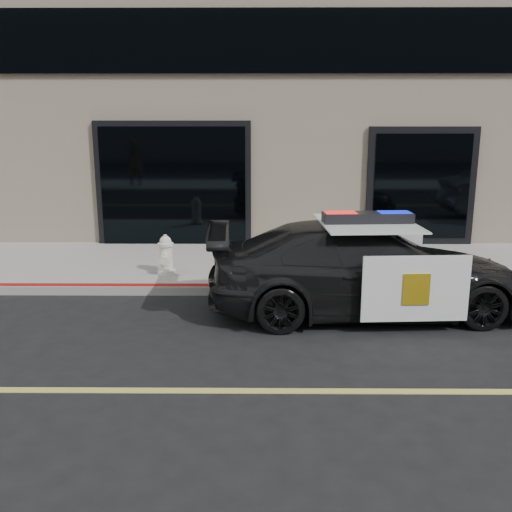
{
  "coord_description": "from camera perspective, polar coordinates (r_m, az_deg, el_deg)",
  "views": [
    {
      "loc": [
        0.94,
        -5.74,
        2.92
      ],
      "look_at": [
        0.87,
        2.2,
        1.0
      ],
      "focal_mm": 40.0,
      "sensor_mm": 36.0,
      "label": 1
    }
  ],
  "objects": [
    {
      "name": "ground",
      "position": [
        6.51,
        -8.08,
        -13.22
      ],
      "size": [
        120.0,
        120.0,
        0.0
      ],
      "primitive_type": "plane",
      "color": "black",
      "rests_on": "ground"
    },
    {
      "name": "sidewalk_n",
      "position": [
        11.39,
        -4.28,
        -0.9
      ],
      "size": [
        60.0,
        3.5,
        0.15
      ],
      "primitive_type": "cube",
      "color": "gray",
      "rests_on": "ground"
    },
    {
      "name": "police_car",
      "position": [
        8.82,
        10.87,
        -1.21
      ],
      "size": [
        2.49,
        4.99,
        1.57
      ],
      "color": "black",
      "rests_on": "ground"
    },
    {
      "name": "fire_hydrant",
      "position": [
        10.48,
        -9.0,
        0.03
      ],
      "size": [
        0.33,
        0.46,
        0.73
      ],
      "color": "white",
      "rests_on": "sidewalk_n"
    }
  ]
}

